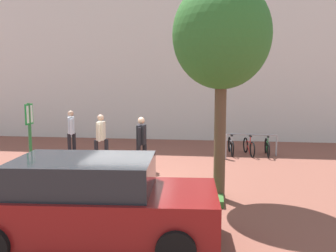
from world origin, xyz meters
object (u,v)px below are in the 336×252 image
object	(u,v)px
bike_at_sign	(37,179)
person_casual_tan	(101,136)
parking_sign_post	(30,135)
bollard_steel	(224,147)
person_suited_dark	(141,140)
tree_sidewalk	(222,36)
car_maroon_wagon	(93,202)
bike_rack_cluster	(249,146)
person_shirt_blue	(71,130)

from	to	relation	value
bike_at_sign	person_casual_tan	xyz separation A→B (m)	(0.70, 3.30, 0.63)
parking_sign_post	person_casual_tan	xyz separation A→B (m)	(0.77, 3.42, -0.54)
bike_at_sign	bollard_steel	world-z (taller)	bollard_steel
person_casual_tan	person_suited_dark	bearing A→B (deg)	-23.61
tree_sidewalk	bollard_steel	world-z (taller)	tree_sidewalk
person_casual_tan	car_maroon_wagon	size ratio (longest dim) A/B	0.39
bollard_steel	bike_at_sign	bearing A→B (deg)	-136.46
car_maroon_wagon	tree_sidewalk	bearing A→B (deg)	50.90
parking_sign_post	tree_sidewalk	bearing A→B (deg)	2.33
person_suited_dark	bollard_steel	bearing A→B (deg)	37.45
parking_sign_post	person_casual_tan	world-z (taller)	parking_sign_post
parking_sign_post	bike_rack_cluster	world-z (taller)	parking_sign_post
parking_sign_post	bike_at_sign	distance (m)	1.19
tree_sidewalk	bollard_steel	size ratio (longest dim) A/B	5.80
bollard_steel	bike_rack_cluster	bearing A→B (deg)	41.02
bike_rack_cluster	person_casual_tan	size ratio (longest dim) A/B	1.23
bollard_steel	person_suited_dark	xyz separation A→B (m)	(-2.68, -2.05, 0.53)
bollard_steel	person_suited_dark	bearing A→B (deg)	-142.55
person_shirt_blue	car_maroon_wagon	bearing A→B (deg)	-65.66
bike_rack_cluster	parking_sign_post	bearing A→B (deg)	-136.56
tree_sidewalk	person_suited_dark	size ratio (longest dim) A/B	3.04
person_casual_tan	tree_sidewalk	bearing A→B (deg)	-39.01
parking_sign_post	person_suited_dark	world-z (taller)	parking_sign_post
tree_sidewalk	person_casual_tan	world-z (taller)	tree_sidewalk
parking_sign_post	car_maroon_wagon	world-z (taller)	parking_sign_post
bollard_steel	person_suited_dark	distance (m)	3.41
tree_sidewalk	person_suited_dark	world-z (taller)	tree_sidewalk
person_suited_dark	person_shirt_blue	bearing A→B (deg)	147.47
person_shirt_blue	person_casual_tan	bearing A→B (deg)	-39.77
tree_sidewalk	person_suited_dark	bearing A→B (deg)	133.73
bollard_steel	car_maroon_wagon	world-z (taller)	car_maroon_wagon
person_casual_tan	bike_at_sign	bearing A→B (deg)	-101.93
tree_sidewalk	parking_sign_post	distance (m)	5.32
parking_sign_post	bike_rack_cluster	distance (m)	8.27
tree_sidewalk	bollard_steel	distance (m)	5.76
bike_at_sign	person_casual_tan	bearing A→B (deg)	78.07
parking_sign_post	car_maroon_wagon	xyz separation A→B (m)	(2.50, -2.59, -0.77)
bike_at_sign	person_suited_dark	bearing A→B (deg)	49.51
tree_sidewalk	bike_at_sign	distance (m)	5.88
tree_sidewalk	car_maroon_wagon	distance (m)	4.77
bike_at_sign	car_maroon_wagon	size ratio (longest dim) A/B	0.38
person_casual_tan	car_maroon_wagon	world-z (taller)	person_casual_tan
person_suited_dark	person_casual_tan	size ratio (longest dim) A/B	1.00
person_shirt_blue	bike_at_sign	bearing A→B (deg)	-79.04
tree_sidewalk	parking_sign_post	xyz separation A→B (m)	(-4.76, -0.19, -2.38)
bike_rack_cluster	car_maroon_wagon	size ratio (longest dim) A/B	0.48
tree_sidewalk	bollard_steel	xyz separation A→B (m)	(0.23, 4.61, -3.46)
person_shirt_blue	bollard_steel	bearing A→B (deg)	0.51
bike_rack_cluster	car_maroon_wagon	bearing A→B (deg)	-112.77
tree_sidewalk	person_casual_tan	xyz separation A→B (m)	(-3.99, 3.23, -2.93)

